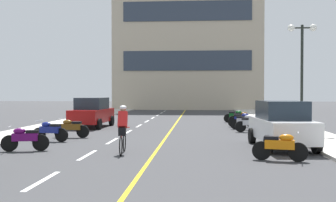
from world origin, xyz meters
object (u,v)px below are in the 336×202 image
Objects in this scene: motorcycle_7 at (251,123)px; cyclist_rider at (123,128)px; motorcycle_4 at (25,138)px; motorcycle_9 at (242,120)px; motorcycle_5 at (50,131)px; parked_car_near at (281,124)px; motorcycle_10 at (241,118)px; motorcycle_11 at (236,116)px; motorcycle_6 at (71,128)px; parked_car_mid at (92,112)px; street_lamp_mid at (302,54)px; motorcycle_3 at (280,146)px; motorcycle_8 at (245,122)px.

motorcycle_7 is 9.68m from cyclist_rider.
motorcycle_9 is at bearing 50.09° from motorcycle_4.
motorcycle_7 is at bearing 27.30° from motorcycle_5.
motorcycle_10 is at bearing 91.90° from parked_car_near.
motorcycle_11 is (9.13, 11.62, 0.00)m from motorcycle_5.
parked_car_near is 9.61m from motorcycle_6.
parked_car_near and parked_car_mid have the same top height.
street_lamp_mid is 3.26× the size of motorcycle_9.
motorcycle_10 is at bearing 53.96° from motorcycle_4.
street_lamp_mid is at bearing -71.16° from motorcycle_11.
motorcycle_6 is 1.01× the size of motorcycle_9.
cyclist_rider is at bearing 167.63° from motorcycle_3.
motorcycle_6 is at bearing -130.45° from motorcycle_11.
motorcycle_9 is at bearing 40.61° from motorcycle_5.
parked_car_near reaches higher than motorcycle_5.
motorcycle_5 is 0.99× the size of motorcycle_6.
motorcycle_4 is 0.95× the size of cyclist_rider.
motorcycle_6 and motorcycle_10 have the same top height.
motorcycle_9 is at bearing 64.18° from cyclist_rider.
parked_car_mid is 9.61m from motorcycle_7.
cyclist_rider is (3.66, -0.27, 0.41)m from motorcycle_4.
motorcycle_9 is 12.26m from cyclist_rider.
motorcycle_7 is at bearing 40.14° from motorcycle_4.
motorcycle_7 is (-0.37, 6.12, -0.44)m from parked_car_near.
motorcycle_6 and motorcycle_9 have the same top height.
motorcycle_11 is 0.95× the size of cyclist_rider.
parked_car_near is 2.57× the size of motorcycle_4.
motorcycle_6 is 10.77m from motorcycle_9.
motorcycle_6 is (0.32, 4.38, 0.00)m from motorcycle_4.
motorcycle_10 is at bearing 88.83° from motorcycle_3.
motorcycle_3 and motorcycle_10 have the same top height.
motorcycle_7 is (0.28, 9.11, 0.00)m from motorcycle_3.
motorcycle_8 is at bearing 89.27° from motorcycle_3.
motorcycle_4 and motorcycle_7 have the same top height.
cyclist_rider is (-5.84, -1.85, -0.03)m from parked_car_near.
motorcycle_3 is 0.99× the size of motorcycle_6.
motorcycle_4 and motorcycle_9 have the same top height.
motorcycle_11 is (-2.62, 7.67, -3.63)m from street_lamp_mid.
motorcycle_6 is (0.50, -5.63, -0.44)m from parked_car_mid.
street_lamp_mid is 1.29× the size of parked_car_mid.
cyclist_rider is at bearing -138.06° from street_lamp_mid.
motorcycle_4 is 0.99× the size of motorcycle_7.
motorcycle_8 is (9.17, -0.90, -0.44)m from parked_car_mid.
motorcycle_11 is at bearing 58.30° from motorcycle_4.
motorcycle_7 is at bearing -87.40° from motorcycle_9.
motorcycle_9 is at bearing 123.63° from street_lamp_mid.
street_lamp_mid is at bearing -19.05° from motorcycle_7.
parked_car_near is 12.84m from parked_car_mid.
parked_car_mid is 7.11m from motorcycle_5.
motorcycle_5 is 1.55m from motorcycle_6.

